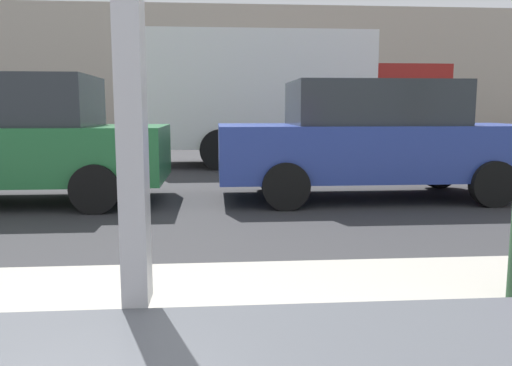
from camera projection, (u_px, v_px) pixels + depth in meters
ground_plane at (206, 187)px, 8.98m from camera, size 60.00×60.00×0.00m
sidewalk_strip at (187, 357)px, 2.65m from camera, size 16.00×2.80×0.15m
building_facade_far at (210, 74)px, 22.47m from camera, size 28.00×1.20×5.71m
parked_car_green at (12, 140)px, 7.33m from camera, size 4.33×1.99×1.81m
parked_car_blue at (373, 139)px, 7.74m from camera, size 4.62×1.92×1.75m
box_truck at (287, 96)px, 12.43m from camera, size 6.88×2.44×3.07m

